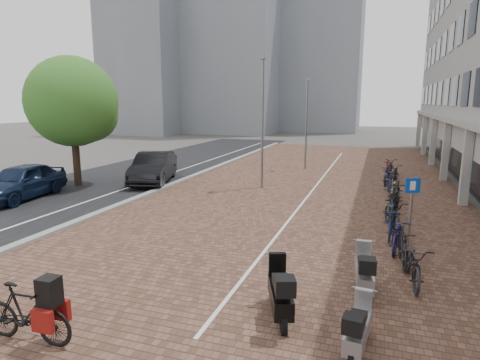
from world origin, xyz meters
The scene contains 18 objects.
ground centered at (0.00, 0.00, 0.00)m, with size 140.00×140.00×0.00m, color #474442.
plaza_brick centered at (2.00, 12.00, 0.01)m, with size 14.50×42.00×0.04m, color brown.
street_asphalt centered at (-9.00, 12.00, 0.01)m, with size 8.00×50.00×0.03m, color black.
curb centered at (-5.10, 12.00, 0.07)m, with size 0.35×42.00×0.14m, color gray.
lane_line centered at (-7.00, 12.00, 0.02)m, with size 0.12×44.00×0.00m, color white.
parking_line centered at (2.20, 12.00, 0.04)m, with size 0.10×30.00×0.00m, color white.
bg_towers centered at (-14.34, 48.94, 13.96)m, with size 33.00×23.00×32.00m.
car_navy centered at (-10.24, 4.79, 0.81)m, with size 1.92×4.77×1.62m, color #0D1931.
car_dark centered at (-6.50, 10.20, 0.84)m, with size 1.77×5.08×1.68m, color black.
hero_bike centered at (-0.70, -4.04, 0.60)m, with size 1.94×0.63×1.35m.
scooter_front centered at (5.09, -0.01, 0.57)m, with size 0.52×1.66×1.14m, color #99999E, non-canonical shape.
scooter_mid centered at (3.50, -1.67, 0.60)m, with size 0.55×1.76×1.21m, color black, non-canonical shape.
scooter_back centered at (5.08, -2.41, 0.51)m, with size 0.46×1.48×1.02m, color #96959A, non-canonical shape.
parking_sign centered at (6.26, 3.67, 1.43)m, with size 0.43×0.21×2.17m.
lamp_near centered at (-0.42, 10.72, 3.27)m, with size 0.12×0.12×6.54m, color gray.
lamp_far centered at (0.66, 17.42, 2.92)m, with size 0.12×0.12×5.83m, color slate.
street_tree centered at (-9.77, 8.23, 4.28)m, with size 4.63×4.63×6.74m.
bike_row centered at (5.95, 9.05, 0.52)m, with size 1.37×18.11×1.05m.
Camera 1 is at (5.23, -9.26, 4.39)m, focal length 30.45 mm.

